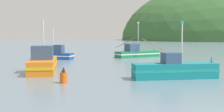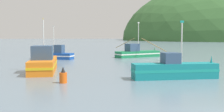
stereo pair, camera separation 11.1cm
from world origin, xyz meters
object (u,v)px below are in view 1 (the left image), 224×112
at_px(fishing_boat_orange, 43,63).
at_px(fishing_boat_blue, 53,55).
at_px(fishing_boat_teal, 175,70).
at_px(channel_buoy, 64,76).
at_px(fishing_boat_green, 137,53).

bearing_deg(fishing_boat_orange, fishing_boat_blue, -0.61).
distance_m(fishing_boat_teal, channel_buoy, 10.39).
distance_m(fishing_boat_blue, fishing_boat_teal, 26.37).
height_order(fishing_boat_teal, fishing_boat_green, fishing_boat_green).
distance_m(fishing_boat_blue, fishing_boat_orange, 16.31).
height_order(fishing_boat_green, channel_buoy, fishing_boat_green).
relative_size(fishing_boat_orange, channel_buoy, 6.45).
relative_size(fishing_boat_blue, channel_buoy, 5.25).
height_order(fishing_boat_teal, fishing_boat_orange, fishing_boat_orange).
bearing_deg(fishing_boat_teal, fishing_boat_green, 84.21).
height_order(fishing_boat_orange, channel_buoy, fishing_boat_orange).
relative_size(fishing_boat_blue, fishing_boat_green, 0.51).
distance_m(fishing_boat_green, channel_buoy, 29.19).
distance_m(fishing_boat_teal, fishing_boat_orange, 14.46).
bearing_deg(fishing_boat_orange, fishing_boat_teal, -118.45).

